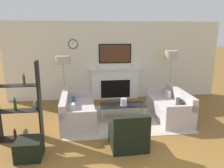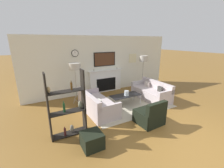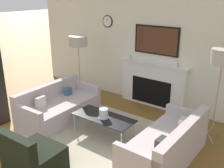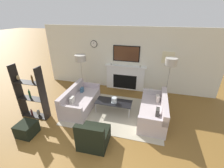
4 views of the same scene
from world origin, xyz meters
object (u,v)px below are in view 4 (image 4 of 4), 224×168
(coffee_table, at_px, (114,102))
(floor_lamp_left, at_px, (80,58))
(shelf_unit, at_px, (32,95))
(floor_lamp_right, at_px, (171,63))
(couch_left, at_px, (80,101))
(ottoman, at_px, (27,129))
(couch_right, at_px, (154,111))
(armchair, at_px, (93,137))
(hurricane_candle, at_px, (114,100))

(coffee_table, height_order, floor_lamp_left, floor_lamp_left)
(coffee_table, bearing_deg, shelf_unit, -159.71)
(coffee_table, height_order, floor_lamp_right, floor_lamp_right)
(couch_left, relative_size, shelf_unit, 1.03)
(shelf_unit, distance_m, ottoman, 1.06)
(couch_right, relative_size, armchair, 2.32)
(ottoman, bearing_deg, armchair, 4.09)
(coffee_table, height_order, hurricane_candle, hurricane_candle)
(floor_lamp_right, xyz_separation_m, ottoman, (-3.86, -2.79, -1.42))
(armchair, height_order, hurricane_candle, armchair)
(couch_left, distance_m, floor_lamp_left, 1.72)
(armchair, relative_size, shelf_unit, 0.44)
(armchair, bearing_deg, hurricane_candle, 83.73)
(floor_lamp_right, relative_size, shelf_unit, 1.00)
(couch_left, xyz_separation_m, shelf_unit, (-1.19, -0.88, 0.54))
(couch_right, height_order, floor_lamp_left, floor_lamp_left)
(hurricane_candle, bearing_deg, couch_left, 179.86)
(floor_lamp_left, relative_size, shelf_unit, 0.93)
(coffee_table, relative_size, shelf_unit, 0.70)
(floor_lamp_right, bearing_deg, armchair, -125.67)
(couch_right, height_order, armchair, armchair)
(couch_left, relative_size, couch_right, 1.01)
(floor_lamp_left, bearing_deg, armchair, -60.23)
(coffee_table, xyz_separation_m, floor_lamp_left, (-1.66, 1.09, 1.13))
(shelf_unit, bearing_deg, hurricane_candle, 19.49)
(couch_right, distance_m, armchair, 2.14)
(couch_left, relative_size, floor_lamp_right, 1.04)
(couch_left, xyz_separation_m, armchair, (1.11, -1.53, -0.00))
(hurricane_candle, xyz_separation_m, ottoman, (-2.12, -1.66, -0.29))
(couch_left, bearing_deg, couch_right, 0.03)
(hurricane_candle, distance_m, floor_lamp_right, 2.35)
(couch_left, distance_m, floor_lamp_right, 3.48)
(ottoman, bearing_deg, floor_lamp_left, 80.97)
(floor_lamp_right, height_order, ottoman, floor_lamp_right)
(floor_lamp_left, height_order, shelf_unit, shelf_unit)
(coffee_table, distance_m, ottoman, 2.71)
(hurricane_candle, bearing_deg, floor_lamp_left, 146.29)
(couch_right, bearing_deg, floor_lamp_left, 159.63)
(couch_right, relative_size, floor_lamp_right, 1.03)
(armchair, bearing_deg, floor_lamp_right, 54.33)
(floor_lamp_left, bearing_deg, shelf_unit, -111.66)
(couch_right, relative_size, ottoman, 3.77)
(couch_right, height_order, shelf_unit, shelf_unit)
(couch_right, height_order, coffee_table, couch_right)
(armchair, relative_size, coffee_table, 0.64)
(floor_lamp_right, bearing_deg, floor_lamp_left, 180.00)
(shelf_unit, bearing_deg, floor_lamp_left, 68.34)
(floor_lamp_right, bearing_deg, couch_left, -159.63)
(armchair, relative_size, hurricane_candle, 3.87)
(couch_right, xyz_separation_m, floor_lamp_left, (-3.01, 1.12, 1.23))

